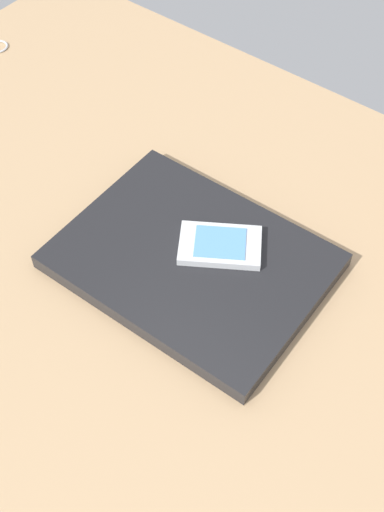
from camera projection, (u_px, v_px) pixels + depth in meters
The scene contains 3 objects.
desk_surface at pixel (183, 263), 86.16cm from camera, with size 120.00×80.00×3.00cm, color tan.
laptop_closed at pixel (192, 261), 83.15cm from camera, with size 31.38×23.67×2.11cm, color black.
cell_phone_on_laptop at pixel (220, 245), 82.63cm from camera, with size 11.86×10.76×1.15cm.
Camera 1 is at (33.34, -40.99, 69.56)cm, focal length 47.44 mm.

